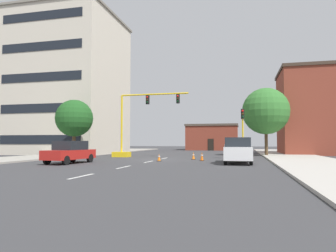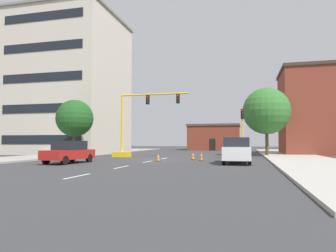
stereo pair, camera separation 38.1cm
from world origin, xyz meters
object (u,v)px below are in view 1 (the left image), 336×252
at_px(traffic_light_pole_right, 243,122).
at_px(pickup_truck_white, 238,151).
at_px(tree_right_mid, 266,111).
at_px(traffic_cone_roadside_c, 193,156).
at_px(sedan_red_near_left, 70,152).
at_px(traffic_signal_gantry, 130,137).
at_px(traffic_cone_roadside_a, 202,156).
at_px(traffic_cone_roadside_b, 159,158).
at_px(tree_left_near, 74,118).

bearing_deg(traffic_light_pole_right, pickup_truck_white, -94.27).
bearing_deg(tree_right_mid, traffic_cone_roadside_c, -130.11).
bearing_deg(traffic_cone_roadside_c, sedan_red_near_left, -139.51).
distance_m(traffic_signal_gantry, traffic_cone_roadside_c, 8.09).
relative_size(sedan_red_near_left, traffic_cone_roadside_c, 6.75).
bearing_deg(sedan_red_near_left, traffic_cone_roadside_a, 30.27).
bearing_deg(sedan_red_near_left, tree_right_mid, 45.17).
relative_size(traffic_signal_gantry, tree_right_mid, 1.05).
bearing_deg(traffic_cone_roadside_b, traffic_cone_roadside_c, 51.88).
bearing_deg(traffic_signal_gantry, traffic_cone_roadside_c, -21.27).
distance_m(sedan_red_near_left, traffic_cone_roadside_c, 11.21).
height_order(traffic_signal_gantry, pickup_truck_white, traffic_signal_gantry).
relative_size(tree_right_mid, sedan_red_near_left, 1.70).
distance_m(tree_left_near, pickup_truck_white, 18.24).
relative_size(traffic_light_pole_right, tree_right_mid, 0.61).
relative_size(traffic_light_pole_right, traffic_cone_roadside_a, 6.25).
relative_size(traffic_light_pole_right, tree_left_near, 0.78).
height_order(pickup_truck_white, traffic_cone_roadside_a, pickup_truck_white).
bearing_deg(sedan_red_near_left, traffic_signal_gantry, 83.38).
relative_size(pickup_truck_white, traffic_cone_roadside_a, 7.11).
distance_m(tree_right_mid, tree_left_near, 21.59).
bearing_deg(tree_left_near, pickup_truck_white, -17.00).
xyz_separation_m(traffic_light_pole_right, traffic_cone_roadside_c, (-4.53, -1.45, -3.19)).
distance_m(traffic_signal_gantry, tree_right_mid, 15.84).
height_order(sedan_red_near_left, traffic_cone_roadside_a, sedan_red_near_left).
distance_m(traffic_signal_gantry, tree_left_near, 6.33).
bearing_deg(traffic_cone_roadside_b, tree_left_near, 158.47).
xyz_separation_m(traffic_signal_gantry, traffic_cone_roadside_a, (8.36, -4.57, -1.82)).
relative_size(sedan_red_near_left, traffic_cone_roadside_a, 6.06).
height_order(tree_right_mid, traffic_cone_roadside_a, tree_right_mid).
height_order(traffic_light_pole_right, pickup_truck_white, traffic_light_pole_right).
relative_size(tree_right_mid, pickup_truck_white, 1.45).
bearing_deg(tree_right_mid, traffic_cone_roadside_a, -121.05).
distance_m(traffic_light_pole_right, traffic_cone_roadside_c, 5.73).
xyz_separation_m(tree_left_near, sedan_red_near_left, (4.55, -8.29, -3.29)).
bearing_deg(sedan_red_near_left, traffic_light_pole_right, 33.75).
relative_size(tree_left_near, traffic_cone_roadside_a, 8.05).
height_order(sedan_red_near_left, traffic_cone_roadside_c, sedan_red_near_left).
xyz_separation_m(tree_left_near, traffic_cone_roadside_b, (10.59, -4.18, -3.87)).
bearing_deg(tree_right_mid, pickup_truck_white, -103.48).
xyz_separation_m(sedan_red_near_left, traffic_cone_roadside_b, (6.04, 4.11, -0.58)).
distance_m(tree_left_near, traffic_cone_roadside_b, 12.02).
distance_m(traffic_light_pole_right, traffic_cone_roadside_a, 5.68).
relative_size(traffic_signal_gantry, traffic_cone_roadside_a, 10.84).
bearing_deg(traffic_signal_gantry, pickup_truck_white, -31.77).
distance_m(traffic_light_pole_right, traffic_cone_roadside_b, 8.99).
bearing_deg(traffic_cone_roadside_c, pickup_truck_white, -45.86).
relative_size(tree_right_mid, traffic_cone_roadside_c, 11.43).
distance_m(tree_left_near, traffic_cone_roadside_a, 14.84).
xyz_separation_m(traffic_light_pole_right, pickup_truck_white, (-0.42, -5.68, -2.55)).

